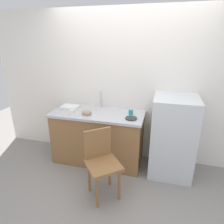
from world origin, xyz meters
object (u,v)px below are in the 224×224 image
(refrigerator, at_px, (173,137))
(terracotta_bowl, at_px, (87,113))
(chair, at_px, (102,161))
(hotplate, at_px, (131,118))
(dish_tray, at_px, (70,107))
(cup_teal, at_px, (131,112))
(cup_white, at_px, (72,112))

(refrigerator, height_order, terracotta_bowl, refrigerator)
(chair, bearing_deg, refrigerator, -0.45)
(hotplate, bearing_deg, refrigerator, 11.05)
(terracotta_bowl, bearing_deg, hotplate, 0.54)
(dish_tray, height_order, cup_teal, cup_teal)
(cup_white, height_order, cup_teal, cup_white)
(terracotta_bowl, relative_size, cup_white, 1.62)
(cup_teal, bearing_deg, refrigerator, -4.35)
(refrigerator, bearing_deg, cup_white, -172.61)
(terracotta_bowl, bearing_deg, chair, -54.46)
(terracotta_bowl, height_order, cup_teal, cup_teal)
(chair, relative_size, dish_tray, 3.18)
(cup_white, xyz_separation_m, cup_teal, (0.87, 0.24, -0.00))
(chair, xyz_separation_m, cup_white, (-0.63, 0.51, 0.41))
(chair, relative_size, hotplate, 5.24)
(terracotta_bowl, height_order, cup_white, cup_white)
(dish_tray, distance_m, terracotta_bowl, 0.41)
(cup_white, distance_m, cup_teal, 0.90)
(hotplate, distance_m, cup_teal, 0.17)
(refrigerator, relative_size, chair, 1.35)
(chair, height_order, hotplate, chair)
(dish_tray, bearing_deg, cup_teal, -0.60)
(refrigerator, relative_size, dish_tray, 4.30)
(cup_teal, bearing_deg, dish_tray, 179.40)
(terracotta_bowl, height_order, hotplate, terracotta_bowl)
(refrigerator, height_order, hotplate, refrigerator)
(refrigerator, relative_size, terracotta_bowl, 8.55)
(terracotta_bowl, distance_m, cup_teal, 0.67)
(chair, bearing_deg, dish_tray, 96.27)
(terracotta_bowl, bearing_deg, refrigerator, 5.54)
(dish_tray, xyz_separation_m, cup_white, (0.16, -0.26, 0.02))
(terracotta_bowl, relative_size, hotplate, 0.83)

